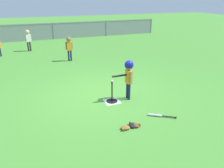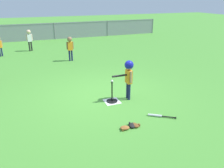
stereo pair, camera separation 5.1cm
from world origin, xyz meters
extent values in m
plane|color=#478C33|center=(0.00, 0.00, 0.00)|extent=(60.00, 60.00, 0.00)
cube|color=white|center=(0.16, -0.59, 0.00)|extent=(0.44, 0.44, 0.01)
cylinder|color=black|center=(0.16, -0.59, 0.01)|extent=(0.32, 0.32, 0.03)
cylinder|color=black|center=(0.16, -0.59, 0.31)|extent=(0.04, 0.04, 0.58)
cylinder|color=black|center=(0.16, -0.59, 0.59)|extent=(0.06, 0.06, 0.02)
sphere|color=white|center=(0.16, -0.59, 0.64)|extent=(0.07, 0.07, 0.07)
cylinder|color=#191E4C|center=(0.68, -0.65, 0.25)|extent=(0.08, 0.08, 0.51)
cylinder|color=#191E4C|center=(0.68, -0.54, 0.25)|extent=(0.08, 0.08, 0.51)
cube|color=orange|center=(0.68, -0.59, 0.71)|extent=(0.14, 0.23, 0.40)
cylinder|color=tan|center=(0.68, -0.73, 0.73)|extent=(0.06, 0.06, 0.34)
cylinder|color=tan|center=(0.68, -0.45, 0.73)|extent=(0.06, 0.06, 0.34)
sphere|color=tan|center=(0.68, -0.59, 1.03)|extent=(0.23, 0.23, 0.23)
sphere|color=#141999|center=(0.68, -0.59, 1.06)|extent=(0.26, 0.26, 0.26)
cylinder|color=black|center=(0.47, -0.59, 0.77)|extent=(0.60, 0.06, 0.06)
cylinder|color=#262626|center=(-1.73, 7.09, 0.26)|extent=(0.08, 0.08, 0.52)
cylinder|color=#262626|center=(-1.84, 7.06, 0.26)|extent=(0.08, 0.08, 0.52)
cube|color=white|center=(-1.78, 7.07, 0.73)|extent=(0.26, 0.19, 0.41)
cylinder|color=beige|center=(-1.64, 7.11, 0.75)|extent=(0.06, 0.06, 0.35)
cylinder|color=beige|center=(-1.92, 7.04, 0.75)|extent=(0.06, 0.06, 0.35)
sphere|color=beige|center=(-1.78, 7.07, 1.06)|extent=(0.23, 0.23, 0.23)
cylinder|color=#191E4C|center=(-3.20, 6.36, 0.22)|extent=(0.07, 0.07, 0.45)
cylinder|color=tan|center=(-3.13, 6.39, 0.64)|extent=(0.05, 0.05, 0.30)
cylinder|color=#191E4C|center=(-0.02, 4.22, 0.25)|extent=(0.08, 0.08, 0.51)
cylinder|color=#191E4C|center=(-0.14, 4.22, 0.25)|extent=(0.08, 0.08, 0.51)
cube|color=orange|center=(-0.08, 4.22, 0.70)|extent=(0.23, 0.15, 0.39)
cylinder|color=#8C6647|center=(0.06, 4.23, 0.73)|extent=(0.06, 0.06, 0.34)
cylinder|color=#8C6647|center=(-0.22, 4.21, 0.73)|extent=(0.06, 0.06, 0.34)
sphere|color=#8C6647|center=(-0.08, 4.22, 1.03)|extent=(0.23, 0.23, 0.23)
cylinder|color=silver|center=(0.87, -1.79, 0.03)|extent=(0.32, 0.24, 0.06)
cylinder|color=black|center=(1.16, -1.99, 0.03)|extent=(0.30, 0.22, 0.03)
cylinder|color=black|center=(1.31, -2.09, 0.03)|extent=(0.04, 0.05, 0.05)
ellipsoid|color=brown|center=(0.18, -2.03, 0.04)|extent=(0.23, 0.26, 0.07)
cube|color=brown|center=(0.28, -2.06, 0.04)|extent=(0.06, 0.06, 0.06)
ellipsoid|color=brown|center=(-0.08, -2.04, 0.04)|extent=(0.24, 0.20, 0.07)
cube|color=brown|center=(-0.16, -2.10, 0.04)|extent=(0.06, 0.05, 0.06)
ellipsoid|color=black|center=(0.13, -2.01, 0.04)|extent=(0.24, 0.27, 0.07)
cube|color=black|center=(0.09, -1.92, 0.04)|extent=(0.06, 0.06, 0.06)
cylinder|color=slate|center=(0.00, 10.30, 0.57)|extent=(0.06, 0.06, 1.15)
cylinder|color=slate|center=(4.00, 10.30, 0.57)|extent=(0.06, 0.06, 1.15)
cylinder|color=slate|center=(8.00, 10.30, 0.57)|extent=(0.06, 0.06, 1.15)
cube|color=gray|center=(0.00, 10.30, 1.09)|extent=(16.00, 0.03, 0.03)
cube|color=gray|center=(0.00, 10.30, 0.57)|extent=(16.00, 0.01, 1.15)
camera|label=1|loc=(-1.98, -5.97, 2.86)|focal=35.30mm
camera|label=2|loc=(-1.93, -5.99, 2.86)|focal=35.30mm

